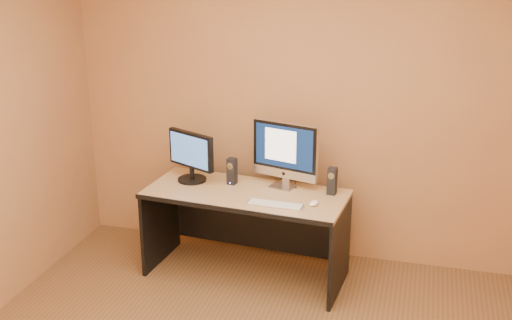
% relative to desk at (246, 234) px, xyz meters
% --- Properties ---
extents(walls, '(4.00, 4.00, 2.60)m').
position_rel_desk_xyz_m(walls, '(0.40, -1.45, 0.94)').
color(walls, olive).
rests_on(walls, ground).
extents(desk, '(1.60, 0.80, 0.72)m').
position_rel_desk_xyz_m(desk, '(0.00, 0.00, 0.00)').
color(desk, tan).
rests_on(desk, ground).
extents(imac, '(0.58, 0.34, 0.53)m').
position_rel_desk_xyz_m(imac, '(0.25, 0.19, 0.62)').
color(imac, '#BDBCC1').
rests_on(imac, desk).
extents(second_monitor, '(0.52, 0.41, 0.41)m').
position_rel_desk_xyz_m(second_monitor, '(-0.49, 0.13, 0.56)').
color(second_monitor, black).
rests_on(second_monitor, desk).
extents(speaker_left, '(0.08, 0.08, 0.21)m').
position_rel_desk_xyz_m(speaker_left, '(-0.15, 0.15, 0.46)').
color(speaker_left, black).
rests_on(speaker_left, desk).
extents(speaker_right, '(0.07, 0.08, 0.21)m').
position_rel_desk_xyz_m(speaker_right, '(0.65, 0.14, 0.46)').
color(speaker_right, black).
rests_on(speaker_right, desk).
extents(keyboard, '(0.42, 0.13, 0.02)m').
position_rel_desk_xyz_m(keyboard, '(0.28, -0.20, 0.37)').
color(keyboard, silver).
rests_on(keyboard, desk).
extents(mouse, '(0.08, 0.11, 0.03)m').
position_rel_desk_xyz_m(mouse, '(0.56, -0.11, 0.37)').
color(mouse, white).
rests_on(mouse, desk).
extents(cable_a, '(0.07, 0.21, 0.01)m').
position_rel_desk_xyz_m(cable_a, '(0.33, 0.28, 0.36)').
color(cable_a, black).
rests_on(cable_a, desk).
extents(cable_b, '(0.11, 0.15, 0.01)m').
position_rel_desk_xyz_m(cable_b, '(0.25, 0.30, 0.36)').
color(cable_b, black).
rests_on(cable_b, desk).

